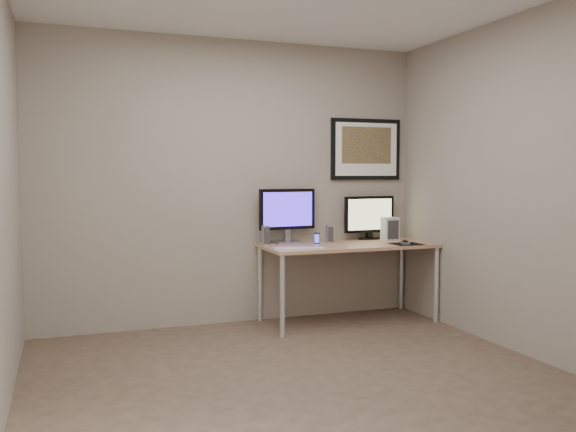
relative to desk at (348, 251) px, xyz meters
name	(u,v)px	position (x,y,z in m)	size (l,w,h in m)	color
floor	(301,379)	(-1.00, -1.35, -0.66)	(3.60, 3.60, 0.00)	#4B3B2F
room	(279,137)	(-1.00, -0.90, 0.98)	(3.60, 3.60, 3.60)	white
desk	(348,251)	(0.00, 0.00, 0.00)	(1.60, 0.70, 0.73)	#A36D4F
framed_art	(366,149)	(0.35, 0.33, 0.96)	(0.75, 0.04, 0.60)	black
monitor_large	(287,213)	(-0.51, 0.25, 0.35)	(0.56, 0.20, 0.51)	#A7A7AB
monitor_tv	(369,216)	(0.37, 0.28, 0.29)	(0.55, 0.14, 0.43)	black
speaker_left	(265,235)	(-0.75, 0.16, 0.15)	(0.07, 0.07, 0.18)	#A7A7AB
speaker_right	(329,234)	(-0.12, 0.16, 0.15)	(0.07, 0.07, 0.17)	#A7A7AB
phone_dock	(317,239)	(-0.32, -0.02, 0.12)	(0.05, 0.05, 0.12)	black
keyboard	(300,248)	(-0.57, -0.22, 0.07)	(0.44, 0.12, 0.02)	silver
mousepad	(407,244)	(0.49, -0.22, 0.07)	(0.26, 0.23, 0.00)	black
mouse	(405,242)	(0.47, -0.23, 0.09)	(0.06, 0.11, 0.04)	black
fan_unit	(390,229)	(0.48, 0.07, 0.18)	(0.15, 0.11, 0.23)	silver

